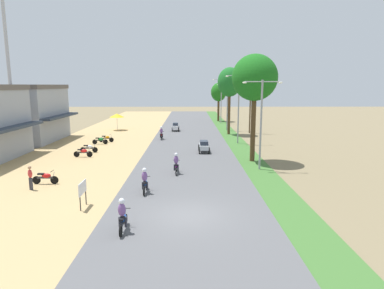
{
  "coord_description": "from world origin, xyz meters",
  "views": [
    {
      "loc": [
        0.05,
        -16.57,
        6.85
      ],
      "look_at": [
        0.32,
        14.04,
        1.35
      ],
      "focal_mm": 31.06,
      "sensor_mm": 36.0,
      "label": 1
    }
  ],
  "objects_px": {
    "parked_motorbike_nearest": "(46,177)",
    "vendor_umbrella": "(117,115)",
    "median_tree_nearest": "(255,78)",
    "streetlamp_far": "(227,103)",
    "car_hatchback_white": "(176,127)",
    "parked_motorbike_second": "(83,152)",
    "utility_pole_near": "(250,99)",
    "parked_motorbike_fifth": "(106,138)",
    "median_tree_second": "(230,83)",
    "streetlamp_mid": "(239,104)",
    "car_sedan_silver": "(204,146)",
    "motorbike_foreground_rider": "(123,216)",
    "motorbike_ahead_fourth": "(161,133)",
    "motorbike_ahead_second": "(145,181)",
    "streetlamp_near": "(261,118)",
    "pedestrian_on_shoulder": "(30,177)",
    "median_tree_third": "(219,93)",
    "parked_motorbike_third": "(89,148)",
    "street_signboard": "(83,190)",
    "parked_motorbike_fourth": "(100,140)",
    "streetlamp_farthest": "(221,98)",
    "motorbike_ahead_third": "(176,164)"
  },
  "relations": [
    {
      "from": "streetlamp_mid",
      "to": "utility_pole_near",
      "type": "relative_size",
      "value": 0.86
    },
    {
      "from": "median_tree_second",
      "to": "parked_motorbike_fifth",
      "type": "bearing_deg",
      "value": -157.54
    },
    {
      "from": "pedestrian_on_shoulder",
      "to": "median_tree_third",
      "type": "height_order",
      "value": "median_tree_third"
    },
    {
      "from": "parked_motorbike_fifth",
      "to": "car_sedan_silver",
      "type": "bearing_deg",
      "value": -28.75
    },
    {
      "from": "parked_motorbike_fifth",
      "to": "motorbike_ahead_fourth",
      "type": "relative_size",
      "value": 1.0
    },
    {
      "from": "parked_motorbike_nearest",
      "to": "median_tree_nearest",
      "type": "bearing_deg",
      "value": 24.04
    },
    {
      "from": "median_tree_second",
      "to": "streetlamp_farthest",
      "type": "distance_m",
      "value": 14.02
    },
    {
      "from": "parked_motorbike_second",
      "to": "streetlamp_far",
      "type": "relative_size",
      "value": 0.25
    },
    {
      "from": "median_tree_nearest",
      "to": "median_tree_second",
      "type": "relative_size",
      "value": 1.03
    },
    {
      "from": "parked_motorbike_nearest",
      "to": "streetlamp_mid",
      "type": "height_order",
      "value": "streetlamp_mid"
    },
    {
      "from": "parked_motorbike_third",
      "to": "streetlamp_near",
      "type": "xyz_separation_m",
      "value": [
        15.95,
        -6.95,
        3.69
      ]
    },
    {
      "from": "pedestrian_on_shoulder",
      "to": "motorbike_ahead_fourth",
      "type": "xyz_separation_m",
      "value": [
        6.89,
        20.38,
        -0.11
      ]
    },
    {
      "from": "median_tree_nearest",
      "to": "car_sedan_silver",
      "type": "bearing_deg",
      "value": 136.88
    },
    {
      "from": "parked_motorbike_fourth",
      "to": "pedestrian_on_shoulder",
      "type": "relative_size",
      "value": 1.11
    },
    {
      "from": "pedestrian_on_shoulder",
      "to": "streetlamp_far",
      "type": "xyz_separation_m",
      "value": [
        16.13,
        29.08,
        3.21
      ]
    },
    {
      "from": "median_tree_nearest",
      "to": "car_sedan_silver",
      "type": "distance_m",
      "value": 8.82
    },
    {
      "from": "street_signboard",
      "to": "median_tree_second",
      "type": "xyz_separation_m",
      "value": [
        11.49,
        28.2,
        6.06
      ]
    },
    {
      "from": "median_tree_nearest",
      "to": "streetlamp_far",
      "type": "height_order",
      "value": "median_tree_nearest"
    },
    {
      "from": "vendor_umbrella",
      "to": "streetlamp_near",
      "type": "bearing_deg",
      "value": -55.18
    },
    {
      "from": "car_sedan_silver",
      "to": "car_hatchback_white",
      "type": "relative_size",
      "value": 1.13
    },
    {
      "from": "utility_pole_near",
      "to": "parked_motorbike_second",
      "type": "bearing_deg",
      "value": -139.09
    },
    {
      "from": "car_sedan_silver",
      "to": "car_hatchback_white",
      "type": "xyz_separation_m",
      "value": [
        -3.53,
        15.91,
        0.01
      ]
    },
    {
      "from": "motorbike_foreground_rider",
      "to": "motorbike_ahead_second",
      "type": "height_order",
      "value": "same"
    },
    {
      "from": "utility_pole_near",
      "to": "motorbike_foreground_rider",
      "type": "relative_size",
      "value": 5.14
    },
    {
      "from": "parked_motorbike_third",
      "to": "median_tree_third",
      "type": "xyz_separation_m",
      "value": [
        15.78,
        29.84,
        4.9
      ]
    },
    {
      "from": "motorbike_ahead_third",
      "to": "streetlamp_farthest",
      "type": "bearing_deg",
      "value": 79.01
    },
    {
      "from": "median_tree_second",
      "to": "streetlamp_far",
      "type": "xyz_separation_m",
      "value": [
        0.21,
        4.1,
        -3.0
      ]
    },
    {
      "from": "streetlamp_mid",
      "to": "streetlamp_far",
      "type": "bearing_deg",
      "value": 90.0
    },
    {
      "from": "car_sedan_silver",
      "to": "car_hatchback_white",
      "type": "distance_m",
      "value": 16.3
    },
    {
      "from": "median_tree_second",
      "to": "streetlamp_farthest",
      "type": "xyz_separation_m",
      "value": [
        0.21,
        13.79,
        -2.54
      ]
    },
    {
      "from": "parked_motorbike_second",
      "to": "parked_motorbike_fifth",
      "type": "xyz_separation_m",
      "value": [
        0.13,
        8.47,
        0.0
      ]
    },
    {
      "from": "parked_motorbike_nearest",
      "to": "car_hatchback_white",
      "type": "bearing_deg",
      "value": 73.52
    },
    {
      "from": "pedestrian_on_shoulder",
      "to": "median_tree_nearest",
      "type": "xyz_separation_m",
      "value": [
        16.09,
        8.32,
        6.45
      ]
    },
    {
      "from": "motorbike_ahead_second",
      "to": "car_hatchback_white",
      "type": "bearing_deg",
      "value": 88.45
    },
    {
      "from": "parked_motorbike_fifth",
      "to": "streetlamp_far",
      "type": "bearing_deg",
      "value": 33.76
    },
    {
      "from": "streetlamp_far",
      "to": "motorbike_ahead_second",
      "type": "xyz_separation_m",
      "value": [
        -8.56,
        -29.78,
        -3.32
      ]
    },
    {
      "from": "vendor_umbrella",
      "to": "car_sedan_silver",
      "type": "height_order",
      "value": "vendor_umbrella"
    },
    {
      "from": "pedestrian_on_shoulder",
      "to": "median_tree_third",
      "type": "bearing_deg",
      "value": 69.25
    },
    {
      "from": "car_hatchback_white",
      "to": "median_tree_second",
      "type": "bearing_deg",
      "value": -22.85
    },
    {
      "from": "pedestrian_on_shoulder",
      "to": "car_hatchback_white",
      "type": "bearing_deg",
      "value": 73.49
    },
    {
      "from": "parked_motorbike_second",
      "to": "utility_pole_near",
      "type": "bearing_deg",
      "value": 40.91
    },
    {
      "from": "parked_motorbike_second",
      "to": "motorbike_ahead_fourth",
      "type": "distance_m",
      "value": 12.23
    },
    {
      "from": "parked_motorbike_nearest",
      "to": "vendor_umbrella",
      "type": "distance_m",
      "value": 28.08
    },
    {
      "from": "parked_motorbike_third",
      "to": "car_sedan_silver",
      "type": "xyz_separation_m",
      "value": [
        11.71,
        -0.01,
        0.19
      ]
    },
    {
      "from": "parked_motorbike_fourth",
      "to": "streetlamp_near",
      "type": "xyz_separation_m",
      "value": [
        16.09,
        -11.78,
        3.69
      ]
    },
    {
      "from": "streetlamp_mid",
      "to": "car_hatchback_white",
      "type": "distance_m",
      "value": 13.67
    },
    {
      "from": "streetlamp_mid",
      "to": "car_sedan_silver",
      "type": "xyz_separation_m",
      "value": [
        -4.24,
        -5.38,
        -3.91
      ]
    },
    {
      "from": "vendor_umbrella",
      "to": "parked_motorbike_third",
      "type": "bearing_deg",
      "value": -87.49
    },
    {
      "from": "parked_motorbike_nearest",
      "to": "streetlamp_far",
      "type": "relative_size",
      "value": 0.25
    },
    {
      "from": "parked_motorbike_nearest",
      "to": "car_sedan_silver",
      "type": "xyz_separation_m",
      "value": [
        11.48,
        10.93,
        0.19
      ]
    }
  ]
}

